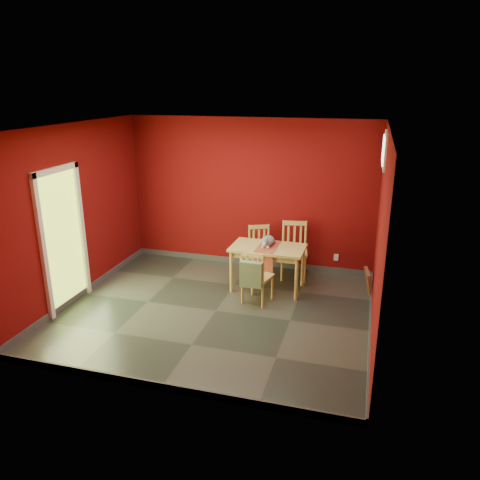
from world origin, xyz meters
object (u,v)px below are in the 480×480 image
(chair_far_right, at_px, (294,249))
(cat, at_px, (268,239))
(dining_table, at_px, (268,252))
(picture_frame, at_px, (369,283))
(tote_bag, at_px, (251,274))
(chair_far_left, at_px, (260,250))
(chair_near, at_px, (256,276))

(chair_far_right, height_order, cat, chair_far_right)
(dining_table, distance_m, chair_far_right, 0.75)
(picture_frame, bearing_deg, cat, -175.98)
(tote_bag, bearing_deg, chair_far_right, 73.98)
(chair_far_left, height_order, cat, cat)
(chair_far_right, distance_m, picture_frame, 1.41)
(dining_table, relative_size, tote_bag, 2.58)
(dining_table, height_order, chair_far_right, chair_far_right)
(chair_near, height_order, cat, cat)
(chair_far_left, distance_m, tote_bag, 1.41)
(chair_far_left, height_order, tote_bag, chair_far_left)
(dining_table, relative_size, chair_far_left, 1.39)
(dining_table, bearing_deg, chair_far_left, 113.60)
(chair_near, relative_size, cat, 2.02)
(chair_near, xyz_separation_m, cat, (0.04, 0.61, 0.40))
(chair_far_right, bearing_deg, dining_table, -116.10)
(chair_far_right, bearing_deg, cat, -119.93)
(dining_table, distance_m, chair_near, 0.59)
(chair_far_left, bearing_deg, chair_near, -79.41)
(chair_far_left, xyz_separation_m, chair_near, (0.22, -1.18, 0.00))
(picture_frame, bearing_deg, chair_near, -156.51)
(dining_table, bearing_deg, chair_near, -95.70)
(dining_table, xyz_separation_m, cat, (-0.02, 0.06, 0.20))
(dining_table, bearing_deg, picture_frame, 6.32)
(chair_far_left, relative_size, chair_far_right, 0.89)
(dining_table, xyz_separation_m, chair_far_right, (0.32, 0.66, -0.15))
(chair_far_right, distance_m, cat, 0.77)
(dining_table, distance_m, cat, 0.21)
(dining_table, relative_size, picture_frame, 2.72)
(chair_far_left, height_order, chair_far_right, chair_far_right)
(chair_far_right, height_order, picture_frame, chair_far_right)
(chair_far_right, xyz_separation_m, picture_frame, (1.30, -0.48, -0.29))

